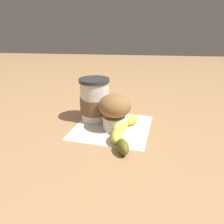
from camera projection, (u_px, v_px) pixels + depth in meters
ground_plane at (112, 127)px, 0.64m from camera, size 3.00×3.00×0.00m
paper_napkin at (112, 127)px, 0.64m from camera, size 0.25×0.25×0.00m
coffee_cup at (95, 101)px, 0.67m from camera, size 0.09×0.09×0.13m
muffin at (115, 110)px, 0.61m from camera, size 0.09×0.09×0.10m
banana at (122, 131)px, 0.58m from camera, size 0.08×0.21×0.03m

